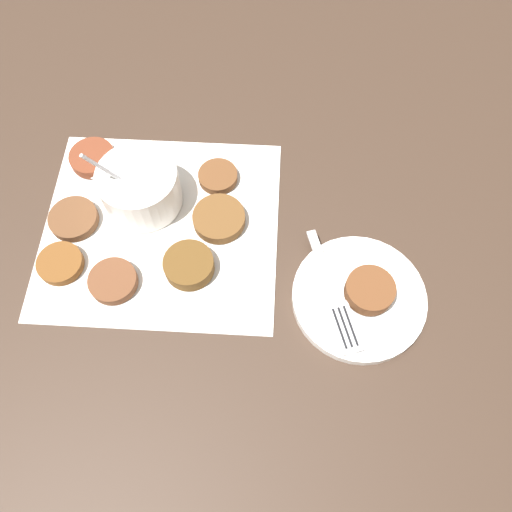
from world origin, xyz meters
name	(u,v)px	position (x,y,z in m)	size (l,w,h in m)	color
ground_plane	(143,223)	(0.00, 0.00, 0.00)	(4.00, 4.00, 0.00)	#38281E
napkin	(161,227)	(-0.03, 0.01, 0.00)	(0.34, 0.32, 0.00)	silver
sauce_bowl	(142,189)	(0.00, -0.04, 0.03)	(0.12, 0.11, 0.13)	white
fritter_0	(219,217)	(-0.11, 0.00, 0.01)	(0.07, 0.07, 0.02)	brown
fritter_1	(218,176)	(-0.10, -0.07, 0.01)	(0.06, 0.06, 0.01)	brown
fritter_2	(74,217)	(0.09, 0.00, 0.01)	(0.07, 0.07, 0.01)	brown
fritter_3	(189,265)	(-0.07, 0.07, 0.01)	(0.07, 0.07, 0.02)	brown
fritter_4	(93,158)	(0.08, -0.10, 0.01)	(0.07, 0.07, 0.02)	brown
fritter_5	(113,281)	(0.03, 0.09, 0.01)	(0.06, 0.06, 0.01)	brown
fritter_6	(60,263)	(0.10, 0.07, 0.01)	(0.06, 0.06, 0.01)	brown
serving_plate	(359,297)	(-0.29, 0.12, 0.01)	(0.17, 0.17, 0.02)	white
fritter_on_plate	(370,290)	(-0.30, 0.11, 0.03)	(0.06, 0.06, 0.02)	brown
fork	(336,302)	(-0.26, 0.13, 0.02)	(0.06, 0.17, 0.00)	silver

